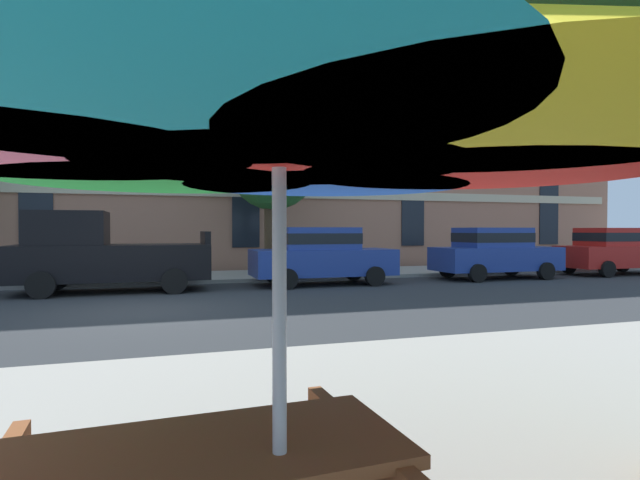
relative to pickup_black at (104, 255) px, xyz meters
name	(u,v)px	position (x,y,z in m)	size (l,w,h in m)	color
ground_plane	(137,312)	(1.00, -3.70, -1.03)	(120.00, 120.00, 0.00)	#2D3033
sidewalk_far	(146,278)	(1.00, 3.10, -0.97)	(56.00, 3.60, 0.12)	#9E998E
apartment_building	(150,102)	(1.00, 11.29, 6.97)	(44.91, 12.08, 16.00)	#A87056
pickup_black	(104,255)	(0.00, 0.00, 0.00)	(5.10, 2.12, 2.20)	black
sedan_blue	(321,254)	(6.23, 0.00, -0.08)	(4.40, 1.98, 1.78)	navy
sedan_blue_midblock	(494,251)	(12.58, 0.00, -0.08)	(4.40, 1.98, 1.78)	navy
sedan_red	(614,250)	(18.00, 0.00, -0.08)	(4.40, 1.98, 1.78)	#B21E19
street_tree_middle	(273,166)	(5.32, 2.84, 2.97)	(3.19, 3.19, 5.60)	#4C3823
patio_umbrella	(279,119)	(1.96, -12.70, 1.13)	(3.56, 3.30, 2.42)	silver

